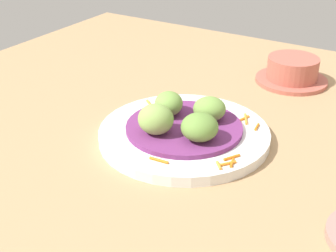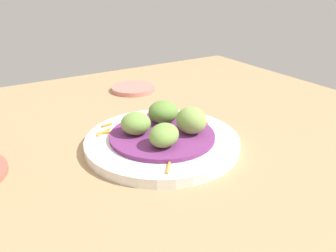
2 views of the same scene
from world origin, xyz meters
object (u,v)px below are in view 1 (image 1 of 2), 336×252
guac_scoop_left (169,104)px  terracotta_bowl (292,71)px  guac_scoop_back (209,109)px  guac_scoop_center (156,119)px  main_plate (183,135)px  guac_scoop_right (200,127)px

guac_scoop_left → terracotta_bowl: 31.46cm
terracotta_bowl → guac_scoop_back: bearing=-99.2°
guac_scoop_center → main_plate: bearing=59.7°
main_plate → guac_scoop_right: (4.13, -2.41, 3.64)cm
guac_scoop_left → guac_scoop_center: guac_scoop_center is taller
guac_scoop_right → terracotta_bowl: bearing=85.3°
guac_scoop_left → guac_scoop_back: same height
main_plate → guac_scoop_center: guac_scoop_center is taller
guac_scoop_center → guac_scoop_back: 9.58cm
guac_scoop_left → terracotta_bowl: size_ratio=0.38×
guac_scoop_left → guac_scoop_center: (1.72, -6.54, 0.47)cm
guac_scoop_center → guac_scoop_back: bearing=59.7°
guac_scoop_center → guac_scoop_right: guac_scoop_center is taller
main_plate → guac_scoop_back: guac_scoop_back is taller
main_plate → guac_scoop_back: 5.91cm
guac_scoop_left → guac_scoop_back: 6.77cm
guac_scoop_center → guac_scoop_back: (4.83, 8.26, -0.47)cm
guac_scoop_center → guac_scoop_left: bearing=104.7°
guac_scoop_left → guac_scoop_center: bearing=-75.3°
main_plate → terracotta_bowl: (6.91, 31.81, 1.46)cm
guac_scoop_left → guac_scoop_back: size_ratio=1.04×
guac_scoop_right → terracotta_bowl: guac_scoop_right is taller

